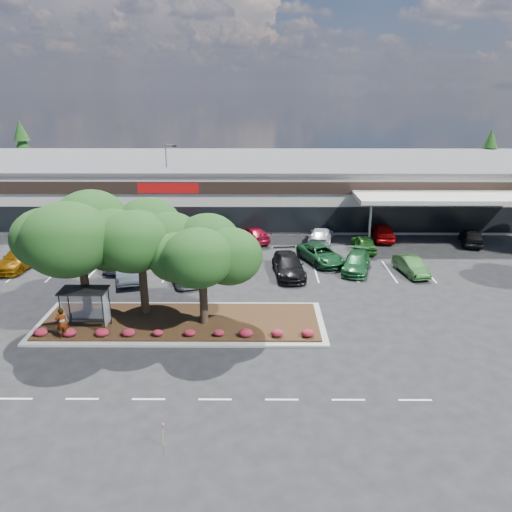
{
  "coord_description": "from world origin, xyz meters",
  "views": [
    {
      "loc": [
        2.88,
        -24.4,
        14.25
      ],
      "look_at": [
        2.69,
        9.73,
        2.6
      ],
      "focal_mm": 35.0,
      "sensor_mm": 36.0,
      "label": 1
    }
  ],
  "objects_px": {
    "car_1": "(128,268)",
    "survey_stake": "(163,432)",
    "light_pole": "(169,190)",
    "car_0": "(20,258)"
  },
  "relations": [
    {
      "from": "light_pole",
      "to": "survey_stake",
      "type": "distance_m",
      "value": 35.87
    },
    {
      "from": "survey_stake",
      "to": "car_0",
      "type": "distance_m",
      "value": 26.82
    },
    {
      "from": "car_1",
      "to": "survey_stake",
      "type": "bearing_deg",
      "value": -86.8
    },
    {
      "from": "light_pole",
      "to": "car_1",
      "type": "relative_size",
      "value": 1.65
    },
    {
      "from": "light_pole",
      "to": "survey_stake",
      "type": "relative_size",
      "value": 7.54
    },
    {
      "from": "survey_stake",
      "to": "car_1",
      "type": "distance_m",
      "value": 20.27
    },
    {
      "from": "car_0",
      "to": "car_1",
      "type": "relative_size",
      "value": 1.06
    },
    {
      "from": "light_pole",
      "to": "car_0",
      "type": "height_order",
      "value": "light_pole"
    },
    {
      "from": "light_pole",
      "to": "car_0",
      "type": "relative_size",
      "value": 1.56
    },
    {
      "from": "car_0",
      "to": "light_pole",
      "type": "bearing_deg",
      "value": 61.88
    }
  ]
}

